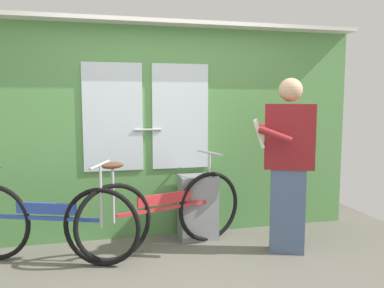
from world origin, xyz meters
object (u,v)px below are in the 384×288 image
bicycle_near_door (164,212)px  bicycle_leaning_behind (46,222)px  passenger_reading_newspaper (288,162)px  trash_bin_by_wall (198,207)px

bicycle_near_door → bicycle_leaning_behind: 1.07m
bicycle_near_door → bicycle_leaning_behind: (-1.07, -0.03, -0.01)m
bicycle_leaning_behind → bicycle_near_door: bearing=22.8°
bicycle_near_door → passenger_reading_newspaper: bearing=-32.0°
passenger_reading_newspaper → trash_bin_by_wall: passenger_reading_newspaper is taller
bicycle_near_door → passenger_reading_newspaper: size_ratio=1.01×
trash_bin_by_wall → bicycle_near_door: bearing=-145.9°
bicycle_near_door → trash_bin_by_wall: size_ratio=2.50×
trash_bin_by_wall → bicycle_leaning_behind: bearing=-168.4°
passenger_reading_newspaper → bicycle_leaning_behind: bearing=17.0°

